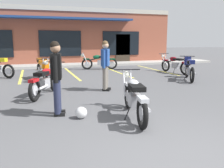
{
  "coord_description": "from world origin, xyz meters",
  "views": [
    {
      "loc": [
        -1.9,
        -2.66,
        1.7
      ],
      "look_at": [
        0.08,
        3.23,
        0.55
      ],
      "focal_mm": 38.38,
      "sensor_mm": 36.0,
      "label": 1
    }
  ],
  "objects_px": {
    "motorcycle_black_cruiser": "(189,67)",
    "motorcycle_orange_scrambler": "(99,61)",
    "motorcycle_foreground_classic": "(134,97)",
    "motorcycle_silver_naked": "(175,64)",
    "motorcycle_red_sportbike": "(42,68)",
    "person_in_shorts_foreground": "(56,74)",
    "helmet_on_pavement": "(81,113)",
    "person_in_black_shirt": "(105,63)",
    "motorcycle_green_cafe_racer": "(45,81)"
  },
  "relations": [
    {
      "from": "motorcycle_black_cruiser",
      "to": "motorcycle_orange_scrambler",
      "type": "relative_size",
      "value": 0.92
    },
    {
      "from": "motorcycle_foreground_classic",
      "to": "motorcycle_silver_naked",
      "type": "height_order",
      "value": "same"
    },
    {
      "from": "motorcycle_red_sportbike",
      "to": "person_in_shorts_foreground",
      "type": "height_order",
      "value": "person_in_shorts_foreground"
    },
    {
      "from": "motorcycle_silver_naked",
      "to": "person_in_shorts_foreground",
      "type": "bearing_deg",
      "value": -140.92
    },
    {
      "from": "helmet_on_pavement",
      "to": "person_in_shorts_foreground",
      "type": "bearing_deg",
      "value": 137.86
    },
    {
      "from": "person_in_black_shirt",
      "to": "person_in_shorts_foreground",
      "type": "height_order",
      "value": "same"
    },
    {
      "from": "motorcycle_black_cruiser",
      "to": "person_in_shorts_foreground",
      "type": "bearing_deg",
      "value": -151.24
    },
    {
      "from": "motorcycle_foreground_classic",
      "to": "person_in_shorts_foreground",
      "type": "xyz_separation_m",
      "value": [
        -1.59,
        0.69,
        0.49
      ]
    },
    {
      "from": "motorcycle_orange_scrambler",
      "to": "helmet_on_pavement",
      "type": "distance_m",
      "value": 8.87
    },
    {
      "from": "person_in_shorts_foreground",
      "to": "person_in_black_shirt",
      "type": "bearing_deg",
      "value": 50.85
    },
    {
      "from": "motorcycle_green_cafe_racer",
      "to": "person_in_black_shirt",
      "type": "xyz_separation_m",
      "value": [
        1.97,
        0.15,
        0.49
      ]
    },
    {
      "from": "motorcycle_silver_naked",
      "to": "helmet_on_pavement",
      "type": "bearing_deg",
      "value": -136.73
    },
    {
      "from": "motorcycle_orange_scrambler",
      "to": "person_in_black_shirt",
      "type": "distance_m",
      "value": 5.95
    },
    {
      "from": "motorcycle_black_cruiser",
      "to": "helmet_on_pavement",
      "type": "bearing_deg",
      "value": -146.17
    },
    {
      "from": "motorcycle_red_sportbike",
      "to": "motorcycle_green_cafe_racer",
      "type": "relative_size",
      "value": 1.08
    },
    {
      "from": "motorcycle_foreground_classic",
      "to": "helmet_on_pavement",
      "type": "xyz_separation_m",
      "value": [
        -1.13,
        0.28,
        -0.33
      ]
    },
    {
      "from": "motorcycle_black_cruiser",
      "to": "motorcycle_green_cafe_racer",
      "type": "height_order",
      "value": "same"
    },
    {
      "from": "motorcycle_red_sportbike",
      "to": "motorcycle_orange_scrambler",
      "type": "bearing_deg",
      "value": 40.99
    },
    {
      "from": "helmet_on_pavement",
      "to": "motorcycle_orange_scrambler",
      "type": "bearing_deg",
      "value": 71.92
    },
    {
      "from": "motorcycle_red_sportbike",
      "to": "motorcycle_silver_naked",
      "type": "xyz_separation_m",
      "value": [
        6.61,
        0.15,
        -0.07
      ]
    },
    {
      "from": "motorcycle_black_cruiser",
      "to": "person_in_black_shirt",
      "type": "bearing_deg",
      "value": -166.25
    },
    {
      "from": "motorcycle_black_cruiser",
      "to": "motorcycle_red_sportbike",
      "type": "bearing_deg",
      "value": 162.51
    },
    {
      "from": "motorcycle_orange_scrambler",
      "to": "motorcycle_black_cruiser",
      "type": "bearing_deg",
      "value": -60.46
    },
    {
      "from": "motorcycle_foreground_classic",
      "to": "motorcycle_green_cafe_racer",
      "type": "height_order",
      "value": "same"
    },
    {
      "from": "person_in_black_shirt",
      "to": "motorcycle_orange_scrambler",
      "type": "bearing_deg",
      "value": 76.56
    },
    {
      "from": "motorcycle_green_cafe_racer",
      "to": "person_in_black_shirt",
      "type": "bearing_deg",
      "value": 4.22
    },
    {
      "from": "person_in_black_shirt",
      "to": "person_in_shorts_foreground",
      "type": "relative_size",
      "value": 1.0
    },
    {
      "from": "motorcycle_silver_naked",
      "to": "motorcycle_orange_scrambler",
      "type": "bearing_deg",
      "value": 140.47
    },
    {
      "from": "motorcycle_orange_scrambler",
      "to": "person_in_black_shirt",
      "type": "bearing_deg",
      "value": -103.44
    },
    {
      "from": "motorcycle_foreground_classic",
      "to": "person_in_black_shirt",
      "type": "distance_m",
      "value": 2.99
    },
    {
      "from": "motorcycle_red_sportbike",
      "to": "person_in_black_shirt",
      "type": "relative_size",
      "value": 1.26
    },
    {
      "from": "motorcycle_foreground_classic",
      "to": "motorcycle_red_sportbike",
      "type": "relative_size",
      "value": 0.99
    },
    {
      "from": "motorcycle_green_cafe_racer",
      "to": "person_in_shorts_foreground",
      "type": "bearing_deg",
      "value": -86.07
    },
    {
      "from": "motorcycle_red_sportbike",
      "to": "motorcycle_orange_scrambler",
      "type": "xyz_separation_m",
      "value": [
        3.31,
        2.87,
        -0.07
      ]
    },
    {
      "from": "motorcycle_black_cruiser",
      "to": "person_in_shorts_foreground",
      "type": "relative_size",
      "value": 1.15
    },
    {
      "from": "motorcycle_orange_scrambler",
      "to": "motorcycle_red_sportbike",
      "type": "bearing_deg",
      "value": -139.01
    },
    {
      "from": "motorcycle_red_sportbike",
      "to": "helmet_on_pavement",
      "type": "height_order",
      "value": "motorcycle_red_sportbike"
    },
    {
      "from": "motorcycle_foreground_classic",
      "to": "motorcycle_black_cruiser",
      "type": "bearing_deg",
      "value": 42.34
    },
    {
      "from": "motorcycle_orange_scrambler",
      "to": "person_in_shorts_foreground",
      "type": "relative_size",
      "value": 1.24
    },
    {
      "from": "motorcycle_foreground_classic",
      "to": "person_in_shorts_foreground",
      "type": "distance_m",
      "value": 1.8
    },
    {
      "from": "motorcycle_black_cruiser",
      "to": "motorcycle_orange_scrambler",
      "type": "height_order",
      "value": "same"
    },
    {
      "from": "motorcycle_green_cafe_racer",
      "to": "motorcycle_silver_naked",
      "type": "bearing_deg",
      "value": 25.6
    },
    {
      "from": "motorcycle_orange_scrambler",
      "to": "helmet_on_pavement",
      "type": "xyz_separation_m",
      "value": [
        -2.75,
        -8.42,
        -0.33
      ]
    },
    {
      "from": "motorcycle_orange_scrambler",
      "to": "person_in_black_shirt",
      "type": "xyz_separation_m",
      "value": [
        -1.38,
        -5.77,
        0.49
      ]
    },
    {
      "from": "motorcycle_black_cruiser",
      "to": "motorcycle_silver_naked",
      "type": "height_order",
      "value": "same"
    },
    {
      "from": "motorcycle_foreground_classic",
      "to": "motorcycle_red_sportbike",
      "type": "xyz_separation_m",
      "value": [
        -1.69,
        5.83,
        0.07
      ]
    },
    {
      "from": "motorcycle_orange_scrambler",
      "to": "motorcycle_silver_naked",
      "type": "bearing_deg",
      "value": -39.53
    },
    {
      "from": "motorcycle_red_sportbike",
      "to": "person_in_black_shirt",
      "type": "bearing_deg",
      "value": -56.29
    },
    {
      "from": "motorcycle_foreground_classic",
      "to": "helmet_on_pavement",
      "type": "distance_m",
      "value": 1.21
    },
    {
      "from": "person_in_black_shirt",
      "to": "motorcycle_green_cafe_racer",
      "type": "bearing_deg",
      "value": -175.78
    }
  ]
}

